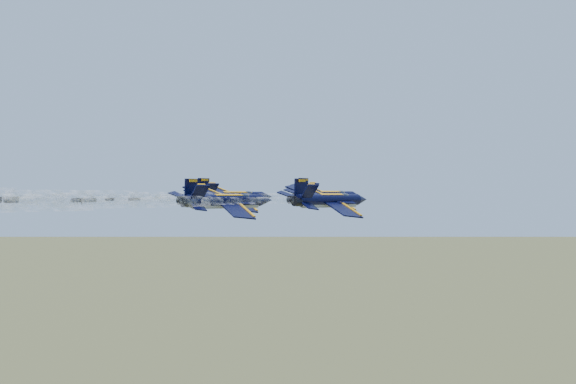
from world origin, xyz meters
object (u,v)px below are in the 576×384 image
Objects in this scene: jet_left at (233,197)px; jet_right at (330,200)px; jet_lead at (329,196)px; jet_slot at (227,201)px.

jet_right is (20.99, -0.17, 0.00)m from jet_left.
jet_lead and jet_left have the same top height.
jet_slot is (-0.60, -25.62, 0.00)m from jet_lead.
jet_left and jet_slot have the same top height.
jet_right is 16.01m from jet_slot.
jet_slot is (10.48, -12.24, 0.00)m from jet_left.
jet_left is at bearing -176.61° from jet_right.
jet_lead is 16.78m from jet_right.
jet_lead is 17.38m from jet_left.
jet_lead is 25.63m from jet_slot.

